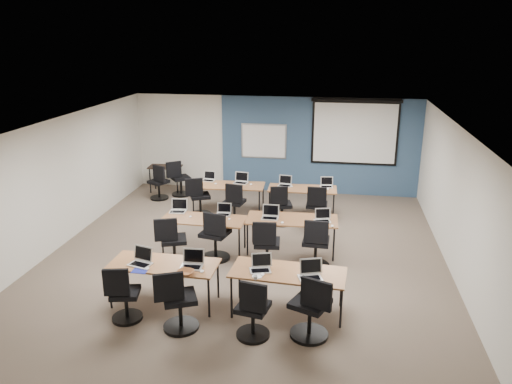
% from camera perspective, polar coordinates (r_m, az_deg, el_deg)
% --- Properties ---
extents(floor, '(8.00, 9.00, 0.02)m').
position_cam_1_polar(floor, '(10.35, -1.15, -7.21)').
color(floor, '#6B6354').
rests_on(floor, ground).
extents(ceiling, '(8.00, 9.00, 0.02)m').
position_cam_1_polar(ceiling, '(9.53, -1.25, 7.67)').
color(ceiling, white).
rests_on(ceiling, ground).
extents(wall_back, '(8.00, 0.04, 2.70)m').
position_cam_1_polar(wall_back, '(14.15, 2.14, 5.45)').
color(wall_back, beige).
rests_on(wall_back, ground).
extents(wall_front, '(8.00, 0.04, 2.70)m').
position_cam_1_polar(wall_front, '(5.86, -9.47, -13.53)').
color(wall_front, beige).
rests_on(wall_front, ground).
extents(wall_left, '(0.04, 9.00, 2.70)m').
position_cam_1_polar(wall_left, '(11.27, -21.63, 0.94)').
color(wall_left, beige).
rests_on(wall_left, ground).
extents(wall_right, '(0.04, 9.00, 2.70)m').
position_cam_1_polar(wall_right, '(9.96, 22.06, -1.22)').
color(wall_right, beige).
rests_on(wall_right, ground).
extents(blue_accent_panel, '(5.50, 0.04, 2.70)m').
position_cam_1_polar(blue_accent_panel, '(14.03, 7.22, 5.21)').
color(blue_accent_panel, '#3D5977').
rests_on(blue_accent_panel, wall_back).
extents(whiteboard, '(1.28, 0.03, 0.98)m').
position_cam_1_polar(whiteboard, '(14.10, 0.89, 5.83)').
color(whiteboard, '#ADB4BC').
rests_on(whiteboard, wall_back).
extents(projector_screen, '(2.40, 0.10, 1.82)m').
position_cam_1_polar(projector_screen, '(13.86, 11.25, 7.12)').
color(projector_screen, black).
rests_on(projector_screen, wall_back).
extents(training_table_front_left, '(1.79, 0.75, 0.73)m').
position_cam_1_polar(training_table_front_left, '(8.48, -10.48, -8.30)').
color(training_table_front_left, brown).
rests_on(training_table_front_left, floor).
extents(training_table_front_right, '(1.84, 0.77, 0.73)m').
position_cam_1_polar(training_table_front_right, '(8.10, 3.67, -9.35)').
color(training_table_front_right, brown).
rests_on(training_table_front_right, floor).
extents(training_table_mid_left, '(1.72, 0.72, 0.73)m').
position_cam_1_polar(training_table_mid_left, '(10.31, -6.00, -3.28)').
color(training_table_mid_left, '#A46B3A').
rests_on(training_table_mid_left, floor).
extents(training_table_mid_right, '(1.86, 0.78, 0.73)m').
position_cam_1_polar(training_table_mid_right, '(10.27, 4.13, -3.29)').
color(training_table_mid_right, brown).
rests_on(training_table_mid_right, floor).
extents(training_table_back_left, '(1.79, 0.75, 0.73)m').
position_cam_1_polar(training_table_back_left, '(12.52, -3.17, 0.63)').
color(training_table_back_left, '#9B6628').
rests_on(training_table_back_left, floor).
extents(training_table_back_right, '(1.67, 0.69, 0.73)m').
position_cam_1_polar(training_table_back_right, '(12.28, 5.32, 0.22)').
color(training_table_back_right, brown).
rests_on(training_table_back_right, floor).
extents(laptop_0, '(0.36, 0.30, 0.27)m').
position_cam_1_polar(laptop_0, '(8.50, -12.99, -7.58)').
color(laptop_0, silver).
rests_on(laptop_0, training_table_front_left).
extents(mouse_0, '(0.07, 0.11, 0.03)m').
position_cam_1_polar(mouse_0, '(8.31, -12.32, -8.56)').
color(mouse_0, white).
rests_on(mouse_0, training_table_front_left).
extents(task_chair_0, '(0.48, 0.48, 0.97)m').
position_cam_1_polar(task_chair_0, '(8.26, -14.89, -11.66)').
color(task_chair_0, black).
rests_on(task_chair_0, floor).
extents(laptop_1, '(0.36, 0.30, 0.27)m').
position_cam_1_polar(laptop_1, '(8.27, -7.31, -8.00)').
color(laptop_1, '#ACADB6').
rests_on(laptop_1, training_table_front_left).
extents(mouse_1, '(0.09, 0.11, 0.04)m').
position_cam_1_polar(mouse_1, '(8.09, -6.19, -8.99)').
color(mouse_1, white).
rests_on(mouse_1, training_table_front_left).
extents(task_chair_1, '(0.59, 0.56, 1.03)m').
position_cam_1_polar(task_chair_1, '(7.85, -8.95, -12.63)').
color(task_chair_1, black).
rests_on(task_chair_1, floor).
extents(laptop_2, '(0.33, 0.28, 0.25)m').
position_cam_1_polar(laptop_2, '(8.09, 0.55, -8.49)').
color(laptop_2, silver).
rests_on(laptop_2, training_table_front_right).
extents(mouse_2, '(0.10, 0.12, 0.04)m').
position_cam_1_polar(mouse_2, '(7.94, 0.72, -9.41)').
color(mouse_2, white).
rests_on(mouse_2, training_table_front_right).
extents(task_chair_2, '(0.51, 0.51, 0.99)m').
position_cam_1_polar(task_chair_2, '(7.58, -0.35, -13.75)').
color(task_chair_2, black).
rests_on(task_chair_2, floor).
extents(laptop_3, '(0.36, 0.30, 0.27)m').
position_cam_1_polar(laptop_3, '(7.91, 6.25, -9.21)').
color(laptop_3, '#B3B3B3').
rests_on(laptop_3, training_table_front_right).
extents(mouse_3, '(0.09, 0.12, 0.04)m').
position_cam_1_polar(mouse_3, '(7.75, 7.68, -10.31)').
color(mouse_3, white).
rests_on(mouse_3, training_table_front_right).
extents(task_chair_3, '(0.62, 0.58, 1.05)m').
position_cam_1_polar(task_chair_3, '(7.61, 6.32, -13.47)').
color(task_chair_3, black).
rests_on(task_chair_3, floor).
extents(laptop_4, '(0.34, 0.29, 0.26)m').
position_cam_1_polar(laptop_4, '(10.74, -8.87, -1.89)').
color(laptop_4, silver).
rests_on(laptop_4, training_table_mid_left).
extents(mouse_4, '(0.09, 0.11, 0.03)m').
position_cam_1_polar(mouse_4, '(10.40, -7.51, -2.81)').
color(mouse_4, white).
rests_on(mouse_4, training_table_mid_left).
extents(task_chair_4, '(0.57, 0.55, 1.02)m').
position_cam_1_polar(task_chair_4, '(9.89, -9.55, -6.00)').
color(task_chair_4, black).
rests_on(task_chair_4, floor).
extents(laptop_5, '(0.30, 0.25, 0.23)m').
position_cam_1_polar(laptop_5, '(10.46, -3.73, -2.28)').
color(laptop_5, '#A4A5AF').
rests_on(laptop_5, training_table_mid_left).
extents(mouse_5, '(0.07, 0.10, 0.03)m').
position_cam_1_polar(mouse_5, '(10.20, -3.07, -3.10)').
color(mouse_5, white).
rests_on(mouse_5, training_table_mid_left).
extents(task_chair_5, '(0.58, 0.58, 1.05)m').
position_cam_1_polar(task_chair_5, '(10.00, -4.69, -5.44)').
color(task_chair_5, black).
rests_on(task_chair_5, floor).
extents(laptop_6, '(0.34, 0.29, 0.26)m').
position_cam_1_polar(laptop_6, '(10.26, 1.64, -2.64)').
color(laptop_6, '#AEADAF').
rests_on(laptop_6, training_table_mid_right).
extents(mouse_6, '(0.08, 0.11, 0.03)m').
position_cam_1_polar(mouse_6, '(10.01, 3.01, -3.51)').
color(mouse_6, white).
rests_on(mouse_6, training_table_mid_right).
extents(task_chair_6, '(0.55, 0.55, 1.03)m').
position_cam_1_polar(task_chair_6, '(9.60, 1.20, -6.49)').
color(task_chair_6, black).
rests_on(task_chair_6, floor).
extents(laptop_7, '(0.32, 0.27, 0.24)m').
position_cam_1_polar(laptop_7, '(10.18, 7.61, -2.97)').
color(laptop_7, silver).
rests_on(laptop_7, training_table_mid_right).
extents(mouse_7, '(0.08, 0.11, 0.03)m').
position_cam_1_polar(mouse_7, '(9.94, 8.71, -3.85)').
color(mouse_7, white).
rests_on(mouse_7, training_table_mid_right).
extents(task_chair_7, '(0.56, 0.56, 1.04)m').
position_cam_1_polar(task_chair_7, '(9.71, 6.83, -6.29)').
color(task_chair_7, black).
rests_on(task_chair_7, floor).
extents(laptop_8, '(0.30, 0.26, 0.23)m').
position_cam_1_polar(laptop_8, '(12.89, -5.41, 1.57)').
color(laptop_8, '#AEAEB2').
rests_on(laptop_8, training_table_back_left).
extents(mouse_8, '(0.09, 0.11, 0.04)m').
position_cam_1_polar(mouse_8, '(12.58, -4.63, 0.96)').
color(mouse_8, white).
rests_on(mouse_8, training_table_back_left).
extents(task_chair_8, '(0.56, 0.53, 1.01)m').
position_cam_1_polar(task_chair_8, '(12.42, -6.56, -0.90)').
color(task_chair_8, black).
rests_on(task_chair_8, floor).
extents(laptop_9, '(0.34, 0.29, 0.26)m').
position_cam_1_polar(laptop_9, '(12.64, -1.72, 1.34)').
color(laptop_9, '#B1B1B3').
rests_on(laptop_9, training_table_back_left).
extents(mouse_9, '(0.08, 0.11, 0.04)m').
position_cam_1_polar(mouse_9, '(12.48, -0.57, 0.89)').
color(mouse_9, white).
rests_on(mouse_9, training_table_back_left).
extents(task_chair_9, '(0.52, 0.52, 1.00)m').
position_cam_1_polar(task_chair_9, '(11.94, -2.50, -1.60)').
color(task_chair_9, black).
rests_on(task_chair_9, floor).
extents(laptop_10, '(0.32, 0.27, 0.24)m').
position_cam_1_polar(laptop_10, '(12.44, 3.34, 1.02)').
color(laptop_10, silver).
rests_on(laptop_10, training_table_back_right).
extents(mouse_10, '(0.08, 0.11, 0.03)m').
position_cam_1_polar(mouse_10, '(12.35, 4.09, 0.64)').
color(mouse_10, white).
rests_on(mouse_10, training_table_back_right).
extents(task_chair_10, '(0.50, 0.50, 0.98)m').
position_cam_1_polar(task_chair_10, '(11.80, 2.89, -1.87)').
color(task_chair_10, black).
rests_on(task_chair_10, floor).
extents(laptop_11, '(0.31, 0.26, 0.23)m').
position_cam_1_polar(laptop_11, '(12.44, 8.07, 0.88)').
color(laptop_11, silver).
rests_on(laptop_11, training_table_back_right).
extents(mouse_11, '(0.09, 0.12, 0.04)m').
position_cam_1_polar(mouse_11, '(12.23, 8.20, 0.34)').
color(mouse_11, white).
rests_on(mouse_11, training_table_back_right).
extents(task_chair_11, '(0.54, 0.54, 1.02)m').
position_cam_1_polar(task_chair_11, '(11.74, 6.93, -2.00)').
color(task_chair_11, black).
rests_on(task_chair_11, floor).
extents(blue_mousepad, '(0.24, 0.20, 0.01)m').
position_cam_1_polar(blue_mousepad, '(8.30, -13.12, -8.74)').
color(blue_mousepad, navy).
rests_on(blue_mousepad, training_table_front_left).
extents(snack_bowl, '(0.37, 0.37, 0.08)m').
position_cam_1_polar(snack_bowl, '(8.03, -8.09, -9.08)').
color(snack_bowl, brown).
rests_on(snack_bowl, training_table_front_left).
extents(snack_plate, '(0.19, 0.19, 0.01)m').
position_cam_1_polar(snack_plate, '(7.90, 0.13, -9.62)').
color(snack_plate, white).
rests_on(snack_plate, training_table_front_right).
extents(coffee_cup, '(0.06, 0.06, 0.05)m').
position_cam_1_polar(coffee_cup, '(7.78, -0.07, -9.83)').
color(coffee_cup, white).
rests_on(coffee_cup, snack_plate).
extents(utility_table, '(0.92, 0.51, 0.75)m').
position_cam_1_polar(utility_table, '(14.41, -10.33, 2.56)').
color(utility_table, black).
rests_on(utility_table, floor).
extents(spare_chair_a, '(0.60, 0.53, 1.00)m').
position_cam_1_polar(spare_chair_a, '(14.05, -8.77, 1.22)').
color(spare_chair_a, black).
rests_on(spare_chair_a, floor).
extents(spare_chair_b, '(0.55, 0.51, 0.99)m').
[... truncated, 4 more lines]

